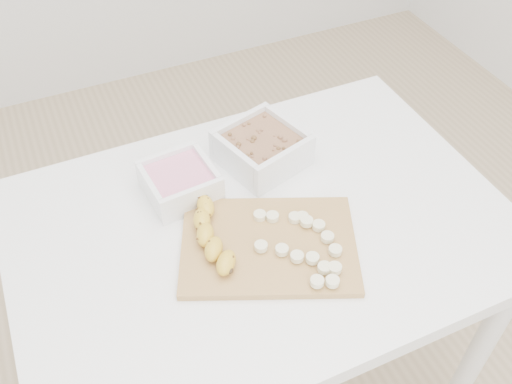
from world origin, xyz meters
name	(u,v)px	position (x,y,z in m)	size (l,w,h in m)	color
table	(262,252)	(0.00, 0.00, 0.65)	(1.00, 0.70, 0.75)	white
bowl_yogurt	(180,181)	(-0.12, 0.15, 0.78)	(0.15, 0.15, 0.07)	white
bowl_granola	(262,147)	(0.08, 0.17, 0.79)	(0.21, 0.21, 0.08)	white
cutting_board	(269,245)	(-0.02, -0.07, 0.76)	(0.34, 0.24, 0.01)	#A97547
banana	(213,236)	(-0.11, -0.02, 0.78)	(0.05, 0.20, 0.03)	gold
banana_slices	(304,244)	(0.04, -0.10, 0.77)	(0.15, 0.23, 0.02)	beige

